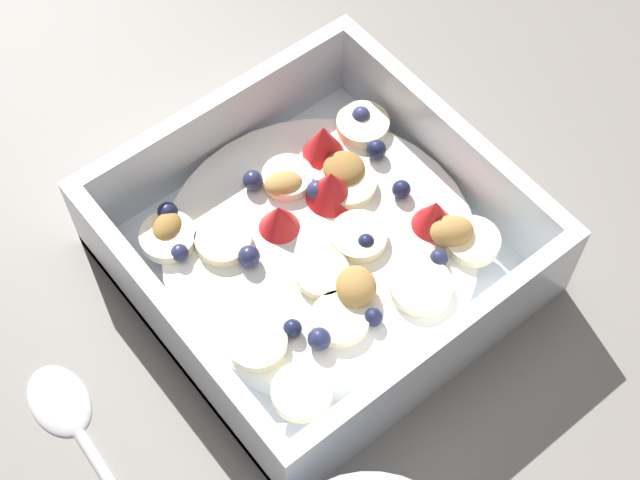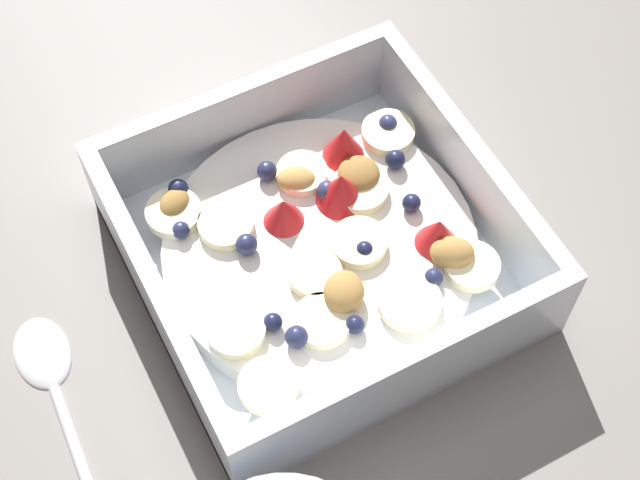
{
  "view_description": "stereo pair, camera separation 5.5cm",
  "coord_description": "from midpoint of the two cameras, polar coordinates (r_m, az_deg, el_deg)",
  "views": [
    {
      "loc": [
        0.2,
        0.21,
        0.5
      ],
      "look_at": [
        0.02,
        -0.02,
        0.03
      ],
      "focal_mm": 53.71,
      "sensor_mm": 36.0,
      "label": 1
    },
    {
      "loc": [
        0.15,
        0.24,
        0.5
      ],
      "look_at": [
        0.02,
        -0.02,
        0.03
      ],
      "focal_mm": 53.71,
      "sensor_mm": 36.0,
      "label": 2
    }
  ],
  "objects": [
    {
      "name": "ground_plane",
      "position": [
        0.58,
        -0.1,
        -2.03
      ],
      "size": [
        2.4,
        2.4,
        0.0
      ],
      "primitive_type": "plane",
      "color": "gray"
    },
    {
      "name": "fruit_bowl",
      "position": [
        0.56,
        -2.72,
        -0.62
      ],
      "size": [
        0.21,
        0.21,
        0.06
      ],
      "color": "white",
      "rests_on": "ground"
    },
    {
      "name": "spoon",
      "position": [
        0.55,
        -16.93,
        -11.33
      ],
      "size": [
        0.03,
        0.17,
        0.01
      ],
      "color": "silver",
      "rests_on": "ground"
    }
  ]
}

